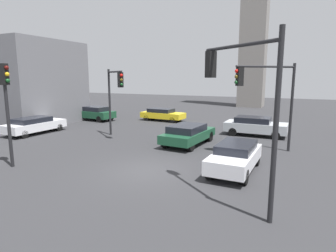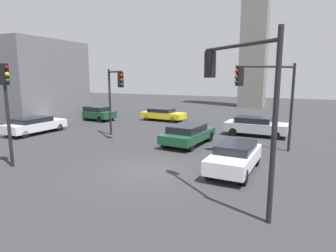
{
  "view_description": "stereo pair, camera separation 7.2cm",
  "coord_description": "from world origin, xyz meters",
  "px_view_note": "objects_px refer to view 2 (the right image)",
  "views": [
    {
      "loc": [
        6.34,
        -11.32,
        4.42
      ],
      "look_at": [
        -1.04,
        4.57,
        1.36
      ],
      "focal_mm": 30.21,
      "sensor_mm": 36.0,
      "label": 1
    },
    {
      "loc": [
        6.41,
        -11.28,
        4.42
      ],
      "look_at": [
        -1.04,
        4.57,
        1.36
      ],
      "focal_mm": 30.21,
      "sensor_mm": 36.0,
      "label": 2
    }
  ],
  "objects_px": {
    "traffic_light_2": "(6,96)",
    "traffic_light_3": "(240,87)",
    "car_5": "(255,126)",
    "traffic_light_1": "(267,89)",
    "traffic_light_0": "(115,89)",
    "car_2": "(163,114)",
    "car_0": "(188,134)",
    "car_1": "(35,125)",
    "car_4": "(95,113)",
    "car_7": "(235,156)"
  },
  "relations": [
    {
      "from": "traffic_light_2",
      "to": "traffic_light_3",
      "type": "xyz_separation_m",
      "value": [
        10.92,
        0.62,
        0.55
      ]
    },
    {
      "from": "traffic_light_1",
      "to": "car_7",
      "type": "relative_size",
      "value": 1.2
    },
    {
      "from": "car_1",
      "to": "car_4",
      "type": "height_order",
      "value": "car_4"
    },
    {
      "from": "traffic_light_0",
      "to": "car_0",
      "type": "xyz_separation_m",
      "value": [
        5.5,
        0.3,
        -2.83
      ]
    },
    {
      "from": "traffic_light_0",
      "to": "traffic_light_1",
      "type": "relative_size",
      "value": 0.96
    },
    {
      "from": "traffic_light_1",
      "to": "car_0",
      "type": "distance_m",
      "value": 5.65
    },
    {
      "from": "car_4",
      "to": "car_5",
      "type": "height_order",
      "value": "car_4"
    },
    {
      "from": "car_5",
      "to": "traffic_light_2",
      "type": "bearing_deg",
      "value": -126.53
    },
    {
      "from": "traffic_light_3",
      "to": "car_7",
      "type": "xyz_separation_m",
      "value": [
        -0.73,
        3.34,
        -3.34
      ]
    },
    {
      "from": "traffic_light_1",
      "to": "traffic_light_2",
      "type": "bearing_deg",
      "value": -5.5
    },
    {
      "from": "car_1",
      "to": "car_4",
      "type": "relative_size",
      "value": 1.08
    },
    {
      "from": "traffic_light_2",
      "to": "car_2",
      "type": "xyz_separation_m",
      "value": [
        0.2,
        16.58,
        -2.84
      ]
    },
    {
      "from": "car_2",
      "to": "traffic_light_1",
      "type": "bearing_deg",
      "value": -35.61
    },
    {
      "from": "car_0",
      "to": "car_2",
      "type": "relative_size",
      "value": 1.04
    },
    {
      "from": "traffic_light_0",
      "to": "car_2",
      "type": "relative_size",
      "value": 1.11
    },
    {
      "from": "traffic_light_1",
      "to": "traffic_light_0",
      "type": "bearing_deg",
      "value": -40.34
    },
    {
      "from": "car_1",
      "to": "traffic_light_3",
      "type": "bearing_deg",
      "value": -107.06
    },
    {
      "from": "car_1",
      "to": "car_4",
      "type": "xyz_separation_m",
      "value": [
        -0.18,
        7.53,
        0.06
      ]
    },
    {
      "from": "traffic_light_0",
      "to": "car_5",
      "type": "height_order",
      "value": "traffic_light_0"
    },
    {
      "from": "traffic_light_0",
      "to": "car_4",
      "type": "height_order",
      "value": "traffic_light_0"
    },
    {
      "from": "traffic_light_2",
      "to": "car_2",
      "type": "relative_size",
      "value": 1.12
    },
    {
      "from": "car_1",
      "to": "car_2",
      "type": "distance_m",
      "value": 11.95
    },
    {
      "from": "car_2",
      "to": "car_5",
      "type": "xyz_separation_m",
      "value": [
        9.61,
        -3.61,
        0.08
      ]
    },
    {
      "from": "traffic_light_2",
      "to": "car_1",
      "type": "xyz_separation_m",
      "value": [
        -6.05,
        6.39,
        -2.82
      ]
    },
    {
      "from": "car_5",
      "to": "traffic_light_1",
      "type": "bearing_deg",
      "value": -76.04
    },
    {
      "from": "car_7",
      "to": "car_5",
      "type": "bearing_deg",
      "value": -175.82
    },
    {
      "from": "car_0",
      "to": "traffic_light_3",
      "type": "bearing_deg",
      "value": -143.23
    },
    {
      "from": "car_5",
      "to": "car_0",
      "type": "bearing_deg",
      "value": -125.44
    },
    {
      "from": "car_0",
      "to": "car_4",
      "type": "height_order",
      "value": "car_4"
    },
    {
      "from": "traffic_light_0",
      "to": "traffic_light_3",
      "type": "height_order",
      "value": "traffic_light_3"
    },
    {
      "from": "traffic_light_3",
      "to": "traffic_light_2",
      "type": "bearing_deg",
      "value": 42.0
    },
    {
      "from": "car_0",
      "to": "car_5",
      "type": "height_order",
      "value": "car_5"
    },
    {
      "from": "traffic_light_3",
      "to": "car_7",
      "type": "distance_m",
      "value": 4.78
    },
    {
      "from": "car_2",
      "to": "car_7",
      "type": "distance_m",
      "value": 16.09
    },
    {
      "from": "car_5",
      "to": "car_7",
      "type": "bearing_deg",
      "value": -87.04
    },
    {
      "from": "traffic_light_1",
      "to": "car_5",
      "type": "height_order",
      "value": "traffic_light_1"
    },
    {
      "from": "traffic_light_3",
      "to": "car_1",
      "type": "distance_m",
      "value": 18.23
    },
    {
      "from": "car_2",
      "to": "car_5",
      "type": "height_order",
      "value": "car_5"
    },
    {
      "from": "traffic_light_0",
      "to": "car_2",
      "type": "xyz_separation_m",
      "value": [
        -0.54,
        8.82,
        -2.88
      ]
    },
    {
      "from": "car_1",
      "to": "car_4",
      "type": "bearing_deg",
      "value": 3.13
    },
    {
      "from": "traffic_light_0",
      "to": "traffic_light_1",
      "type": "distance_m",
      "value": 10.28
    },
    {
      "from": "traffic_light_0",
      "to": "traffic_light_2",
      "type": "relative_size",
      "value": 0.99
    },
    {
      "from": "traffic_light_1",
      "to": "car_4",
      "type": "relative_size",
      "value": 1.18
    },
    {
      "from": "car_2",
      "to": "car_4",
      "type": "relative_size",
      "value": 1.02
    },
    {
      "from": "traffic_light_0",
      "to": "car_5",
      "type": "relative_size",
      "value": 1.1
    },
    {
      "from": "car_0",
      "to": "car_2",
      "type": "bearing_deg",
      "value": 39.98
    },
    {
      "from": "traffic_light_0",
      "to": "car_0",
      "type": "relative_size",
      "value": 1.06
    },
    {
      "from": "car_4",
      "to": "car_5",
      "type": "xyz_separation_m",
      "value": [
        16.04,
        -0.95,
        -0.0
      ]
    },
    {
      "from": "traffic_light_3",
      "to": "car_2",
      "type": "xyz_separation_m",
      "value": [
        -10.72,
        15.96,
        -3.4
      ]
    },
    {
      "from": "traffic_light_2",
      "to": "car_1",
      "type": "distance_m",
      "value": 9.24
    }
  ]
}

